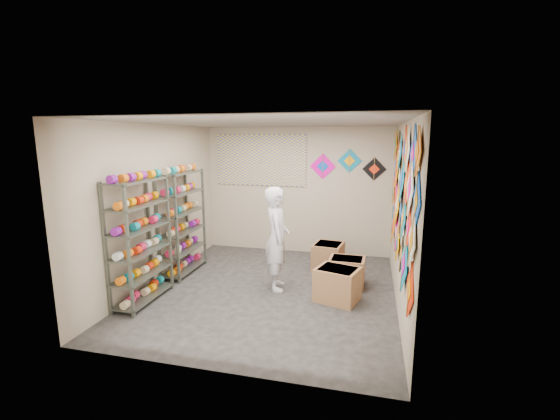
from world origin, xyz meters
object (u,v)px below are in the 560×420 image
(shelf_rack_front, at_px, (140,241))
(carton_b, at_px, (347,272))
(shelf_rack_back, at_px, (182,223))
(carton_a, at_px, (337,284))
(carton_c, at_px, (328,256))
(shopkeeper, at_px, (277,239))

(shelf_rack_front, distance_m, carton_b, 3.37)
(shelf_rack_back, height_order, carton_a, shelf_rack_back)
(shelf_rack_front, distance_m, carton_c, 3.41)
(carton_a, bearing_deg, shelf_rack_back, -174.71)
(shelf_rack_front, relative_size, carton_a, 3.06)
(shelf_rack_front, xyz_separation_m, carton_c, (2.59, 2.11, -0.70))
(carton_c, bearing_deg, carton_b, -53.61)
(shelf_rack_front, xyz_separation_m, shopkeeper, (1.87, 0.98, -0.10))
(shelf_rack_front, bearing_deg, shopkeeper, 27.66)
(carton_c, bearing_deg, shelf_rack_back, -154.80)
(shelf_rack_back, relative_size, carton_b, 3.24)
(shelf_rack_front, height_order, shopkeeper, shelf_rack_front)
(shopkeeper, distance_m, carton_a, 1.21)
(carton_a, bearing_deg, shopkeeper, -177.48)
(shelf_rack_front, bearing_deg, carton_a, 14.09)
(shelf_rack_back, distance_m, shopkeeper, 1.90)
(shelf_rack_front, bearing_deg, carton_c, 39.07)
(shelf_rack_back, height_order, carton_b, shelf_rack_back)
(carton_c, bearing_deg, shelf_rack_front, -132.99)
(shelf_rack_front, height_order, carton_b, shelf_rack_front)
(carton_a, height_order, carton_b, carton_a)
(shopkeeper, relative_size, carton_c, 2.97)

